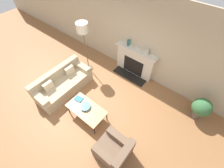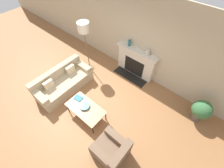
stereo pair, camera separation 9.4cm
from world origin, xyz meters
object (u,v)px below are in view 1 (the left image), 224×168
at_px(fireplace, 135,62).
at_px(mantel_vase_left, 128,43).
at_px(book, 79,99).
at_px(coffee_table, 86,109).
at_px(mantel_vase_center_left, 147,52).
at_px(armchair_near, 114,151).
at_px(floor_lamp, 83,31).
at_px(potted_plant, 201,108).
at_px(bowl, 85,107).
at_px(couch, 63,84).

distance_m(fireplace, mantel_vase_left, 0.77).
bearing_deg(mantel_vase_left, book, -92.24).
distance_m(coffee_table, mantel_vase_center_left, 2.66).
distance_m(armchair_near, coffee_table, 1.38).
bearing_deg(mantel_vase_center_left, floor_lamp, -153.40).
relative_size(coffee_table, potted_plant, 1.49).
distance_m(bowl, book, 0.38).
xyz_separation_m(coffee_table, mantel_vase_center_left, (0.41, 2.51, 0.76)).
relative_size(couch, floor_lamp, 1.02).
bearing_deg(floor_lamp, mantel_vase_left, 39.30).
bearing_deg(armchair_near, floor_lamp, -124.51).
height_order(couch, book, couch).
bearing_deg(potted_plant, coffee_table, -140.97).
distance_m(couch, coffee_table, 1.45).
bearing_deg(potted_plant, mantel_vase_center_left, 169.85).
height_order(armchair_near, bowl, armchair_near).
bearing_deg(bowl, floor_lamp, 133.03).
bearing_deg(coffee_table, fireplace, 89.10).
xyz_separation_m(couch, book, (1.00, -0.15, 0.17)).
xyz_separation_m(bowl, floor_lamp, (-1.44, 1.54, 1.16)).
xyz_separation_m(fireplace, armchair_near, (1.29, -2.87, -0.21)).
relative_size(bowl, potted_plant, 0.39).
height_order(couch, bowl, couch).
distance_m(fireplace, couch, 2.69).
relative_size(couch, armchair_near, 2.40).
xyz_separation_m(fireplace, couch, (-1.46, -2.25, -0.24)).
relative_size(fireplace, floor_lamp, 0.82).
bearing_deg(mantel_vase_center_left, bowl, -100.51).
xyz_separation_m(fireplace, mantel_vase_center_left, (0.37, 0.01, 0.65)).
bearing_deg(mantel_vase_center_left, potted_plant, -10.15).
height_order(armchair_near, coffee_table, armchair_near).
relative_size(fireplace, bowl, 5.23).
relative_size(mantel_vase_left, mantel_vase_center_left, 1.28).
xyz_separation_m(armchair_near, mantel_vase_left, (-1.65, 2.89, 0.88)).
relative_size(coffee_table, mantel_vase_center_left, 6.72).
height_order(fireplace, book, fireplace).
height_order(couch, mantel_vase_center_left, mantel_vase_center_left).
xyz_separation_m(book, mantel_vase_left, (0.09, 2.42, 0.74)).
distance_m(couch, bowl, 1.41).
height_order(fireplace, mantel_vase_left, mantel_vase_left).
relative_size(fireplace, book, 5.72).
bearing_deg(fireplace, couch, -123.04).
bearing_deg(fireplace, floor_lamp, -148.47).
relative_size(fireplace, potted_plant, 2.02).
height_order(fireplace, potted_plant, fireplace).
bearing_deg(bowl, coffee_table, -25.15).
bearing_deg(coffee_table, potted_plant, 39.03).
xyz_separation_m(book, floor_lamp, (-1.07, 1.47, 1.19)).
bearing_deg(bowl, fireplace, 87.94).
xyz_separation_m(fireplace, book, (-0.46, -2.40, -0.07)).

